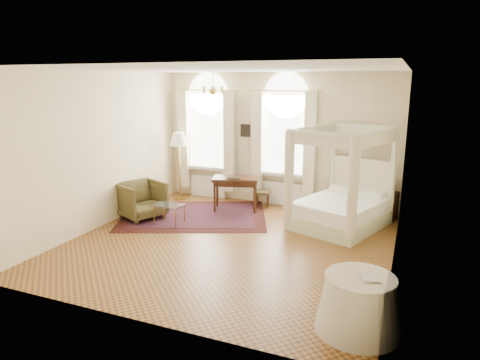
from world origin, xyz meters
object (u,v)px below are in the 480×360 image
(canopy_bed, at_px, (340,205))
(coffee_table, at_px, (169,206))
(nightstand, at_px, (386,206))
(writing_desk, at_px, (235,182))
(floor_lamp, at_px, (179,143))
(stool, at_px, (263,194))
(armchair, at_px, (142,200))
(side_table, at_px, (359,304))

(canopy_bed, distance_m, coffee_table, 3.72)
(nightstand, distance_m, writing_desk, 3.53)
(canopy_bed, distance_m, nightstand, 1.29)
(nightstand, relative_size, writing_desk, 0.53)
(writing_desk, relative_size, floor_lamp, 0.67)
(nightstand, xyz_separation_m, stool, (-2.92, -0.15, 0.02))
(stool, height_order, armchair, armchair)
(stool, bearing_deg, armchair, -140.87)
(canopy_bed, relative_size, floor_lamp, 1.33)
(floor_lamp, bearing_deg, stool, 4.43)
(floor_lamp, bearing_deg, armchair, -91.33)
(canopy_bed, distance_m, side_table, 3.99)
(writing_desk, height_order, floor_lamp, floor_lamp)
(armchair, bearing_deg, writing_desk, -28.23)
(side_table, bearing_deg, floor_lamp, 139.03)
(coffee_table, xyz_separation_m, side_table, (4.41, -2.67, -0.03))
(armchair, xyz_separation_m, floor_lamp, (0.04, 1.69, 1.10))
(armchair, bearing_deg, nightstand, -44.65)
(writing_desk, relative_size, armchair, 1.30)
(canopy_bed, xyz_separation_m, side_table, (0.89, -3.89, -0.13))
(side_table, bearing_deg, writing_desk, 129.61)
(armchair, bearing_deg, floor_lamp, 22.84)
(writing_desk, relative_size, coffee_table, 1.85)
(writing_desk, bearing_deg, nightstand, 10.81)
(side_table, bearing_deg, armchair, 151.75)
(canopy_bed, xyz_separation_m, armchair, (-4.32, -1.09, -0.06))
(stool, bearing_deg, floor_lamp, -175.57)
(stool, distance_m, armchair, 2.96)
(writing_desk, relative_size, side_table, 1.12)
(nightstand, relative_size, stool, 1.49)
(floor_lamp, xyz_separation_m, side_table, (5.17, -4.49, -1.17))
(side_table, bearing_deg, coffee_table, 148.76)
(canopy_bed, height_order, stool, canopy_bed)
(writing_desk, height_order, coffee_table, writing_desk)
(writing_desk, bearing_deg, stool, 43.85)
(canopy_bed, bearing_deg, stool, 159.16)
(canopy_bed, relative_size, nightstand, 3.71)
(stool, relative_size, coffee_table, 0.66)
(canopy_bed, xyz_separation_m, floor_lamp, (-4.28, 0.60, 1.04))
(canopy_bed, bearing_deg, writing_desk, 174.00)
(coffee_table, bearing_deg, side_table, -31.24)
(stool, bearing_deg, side_table, -57.97)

